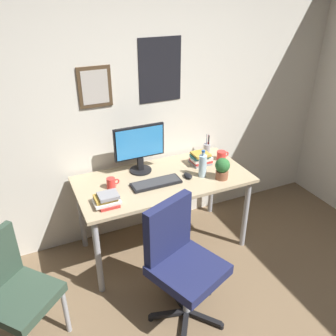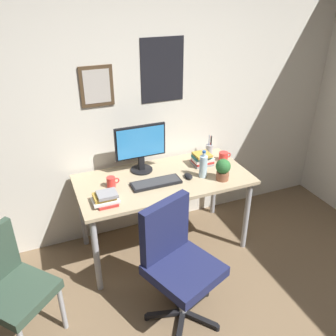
{
  "view_description": "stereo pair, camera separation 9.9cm",
  "coord_description": "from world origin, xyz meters",
  "px_view_note": "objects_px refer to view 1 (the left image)",
  "views": [
    {
      "loc": [
        -0.98,
        -0.76,
        2.29
      ],
      "look_at": [
        0.09,
        1.6,
        0.9
      ],
      "focal_mm": 37.66,
      "sensor_mm": 36.0,
      "label": 1
    },
    {
      "loc": [
        -0.89,
        -0.8,
        2.29
      ],
      "look_at": [
        0.09,
        1.6,
        0.9
      ],
      "focal_mm": 37.66,
      "sensor_mm": 36.0,
      "label": 2
    }
  ],
  "objects_px": {
    "computer_mouse": "(188,176)",
    "coffee_mug_near": "(111,183)",
    "potted_plant": "(222,168)",
    "book_stack_right": "(107,199)",
    "keyboard": "(156,183)",
    "coffee_mug_far": "(222,155)",
    "water_bottle": "(203,165)",
    "book_stack_left": "(201,159)",
    "office_chair": "(180,258)",
    "pen_cup": "(207,148)",
    "monitor": "(140,147)",
    "side_chair": "(12,288)"
  },
  "relations": [
    {
      "from": "keyboard",
      "to": "coffee_mug_far",
      "type": "height_order",
      "value": "coffee_mug_far"
    },
    {
      "from": "monitor",
      "to": "potted_plant",
      "type": "xyz_separation_m",
      "value": [
        0.6,
        -0.43,
        -0.13
      ]
    },
    {
      "from": "monitor",
      "to": "coffee_mug_far",
      "type": "bearing_deg",
      "value": -7.93
    },
    {
      "from": "potted_plant",
      "to": "book_stack_left",
      "type": "height_order",
      "value": "potted_plant"
    },
    {
      "from": "keyboard",
      "to": "potted_plant",
      "type": "bearing_deg",
      "value": -14.38
    },
    {
      "from": "keyboard",
      "to": "book_stack_right",
      "type": "relative_size",
      "value": 2.1
    },
    {
      "from": "water_bottle",
      "to": "office_chair",
      "type": "bearing_deg",
      "value": -129.56
    },
    {
      "from": "coffee_mug_far",
      "to": "potted_plant",
      "type": "distance_m",
      "value": 0.38
    },
    {
      "from": "water_bottle",
      "to": "coffee_mug_near",
      "type": "distance_m",
      "value": 0.81
    },
    {
      "from": "monitor",
      "to": "water_bottle",
      "type": "xyz_separation_m",
      "value": [
        0.47,
        -0.32,
        -0.13
      ]
    },
    {
      "from": "book_stack_right",
      "to": "keyboard",
      "type": "bearing_deg",
      "value": 14.98
    },
    {
      "from": "water_bottle",
      "to": "book_stack_left",
      "type": "height_order",
      "value": "water_bottle"
    },
    {
      "from": "computer_mouse",
      "to": "book_stack_left",
      "type": "height_order",
      "value": "book_stack_left"
    },
    {
      "from": "coffee_mug_near",
      "to": "water_bottle",
      "type": "bearing_deg",
      "value": -9.66
    },
    {
      "from": "water_bottle",
      "to": "coffee_mug_near",
      "type": "xyz_separation_m",
      "value": [
        -0.79,
        0.13,
        -0.06
      ]
    },
    {
      "from": "keyboard",
      "to": "coffee_mug_far",
      "type": "relative_size",
      "value": 3.44
    },
    {
      "from": "office_chair",
      "to": "keyboard",
      "type": "height_order",
      "value": "office_chair"
    },
    {
      "from": "keyboard",
      "to": "coffee_mug_near",
      "type": "distance_m",
      "value": 0.38
    },
    {
      "from": "water_bottle",
      "to": "pen_cup",
      "type": "distance_m",
      "value": 0.49
    },
    {
      "from": "pen_cup",
      "to": "coffee_mug_far",
      "type": "bearing_deg",
      "value": -74.46
    },
    {
      "from": "keyboard",
      "to": "book_stack_left",
      "type": "height_order",
      "value": "book_stack_left"
    },
    {
      "from": "keyboard",
      "to": "book_stack_left",
      "type": "bearing_deg",
      "value": 18.1
    },
    {
      "from": "office_chair",
      "to": "potted_plant",
      "type": "height_order",
      "value": "office_chair"
    },
    {
      "from": "computer_mouse",
      "to": "book_stack_right",
      "type": "bearing_deg",
      "value": -171.3
    },
    {
      "from": "water_bottle",
      "to": "monitor",
      "type": "bearing_deg",
      "value": 145.74
    },
    {
      "from": "computer_mouse",
      "to": "water_bottle",
      "type": "xyz_separation_m",
      "value": [
        0.13,
        -0.03,
        0.09
      ]
    },
    {
      "from": "pen_cup",
      "to": "book_stack_right",
      "type": "bearing_deg",
      "value": -157.38
    },
    {
      "from": "book_stack_left",
      "to": "monitor",
      "type": "bearing_deg",
      "value": 169.01
    },
    {
      "from": "pen_cup",
      "to": "book_stack_left",
      "type": "xyz_separation_m",
      "value": [
        -0.18,
        -0.19,
        0.0
      ]
    },
    {
      "from": "side_chair",
      "to": "coffee_mug_near",
      "type": "xyz_separation_m",
      "value": [
        0.86,
        0.55,
        0.3
      ]
    },
    {
      "from": "office_chair",
      "to": "potted_plant",
      "type": "relative_size",
      "value": 4.87
    },
    {
      "from": "computer_mouse",
      "to": "water_bottle",
      "type": "relative_size",
      "value": 0.44
    },
    {
      "from": "water_bottle",
      "to": "coffee_mug_far",
      "type": "relative_size",
      "value": 2.02
    },
    {
      "from": "office_chair",
      "to": "computer_mouse",
      "type": "height_order",
      "value": "office_chair"
    },
    {
      "from": "water_bottle",
      "to": "book_stack_right",
      "type": "bearing_deg",
      "value": -174.32
    },
    {
      "from": "potted_plant",
      "to": "book_stack_right",
      "type": "bearing_deg",
      "value": 178.87
    },
    {
      "from": "coffee_mug_near",
      "to": "book_stack_left",
      "type": "xyz_separation_m",
      "value": [
        0.89,
        0.07,
        0.01
      ]
    },
    {
      "from": "coffee_mug_near",
      "to": "potted_plant",
      "type": "xyz_separation_m",
      "value": [
        0.92,
        -0.24,
        0.06
      ]
    },
    {
      "from": "side_chair",
      "to": "pen_cup",
      "type": "xyz_separation_m",
      "value": [
        1.93,
        0.81,
        0.3
      ]
    },
    {
      "from": "computer_mouse",
      "to": "coffee_mug_near",
      "type": "height_order",
      "value": "coffee_mug_near"
    },
    {
      "from": "book_stack_right",
      "to": "monitor",
      "type": "bearing_deg",
      "value": 43.64
    },
    {
      "from": "computer_mouse",
      "to": "coffee_mug_far",
      "type": "height_order",
      "value": "coffee_mug_far"
    },
    {
      "from": "keyboard",
      "to": "office_chair",
      "type": "bearing_deg",
      "value": -98.4
    },
    {
      "from": "keyboard",
      "to": "book_stack_right",
      "type": "xyz_separation_m",
      "value": [
        -0.46,
        -0.12,
        0.03
      ]
    },
    {
      "from": "book_stack_left",
      "to": "keyboard",
      "type": "bearing_deg",
      "value": -161.9
    },
    {
      "from": "office_chair",
      "to": "monitor",
      "type": "relative_size",
      "value": 2.07
    },
    {
      "from": "office_chair",
      "to": "pen_cup",
      "type": "bearing_deg",
      "value": 52.22
    },
    {
      "from": "coffee_mug_far",
      "to": "keyboard",
      "type": "bearing_deg",
      "value": -167.24
    },
    {
      "from": "coffee_mug_near",
      "to": "book_stack_right",
      "type": "relative_size",
      "value": 0.54
    },
    {
      "from": "monitor",
      "to": "side_chair",
      "type": "bearing_deg",
      "value": -148.29
    }
  ]
}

